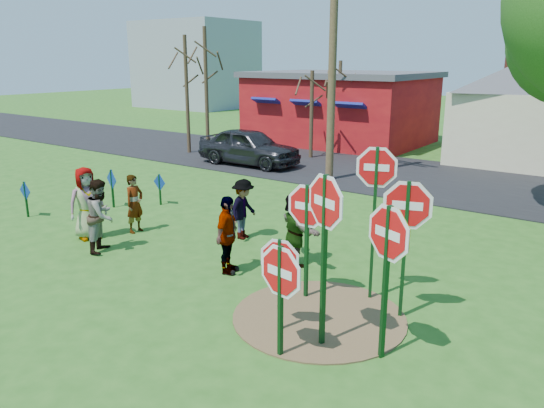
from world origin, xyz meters
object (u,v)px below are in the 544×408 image
at_px(stop_sign_b, 376,184).
at_px(person_b, 135,204).
at_px(stop_sign_c, 325,222).
at_px(stop_sign_d, 407,216).
at_px(person_a, 87,203).
at_px(stop_sign_a, 280,266).
at_px(utility_pole, 333,45).
at_px(suv, 249,147).

height_order(stop_sign_b, person_b, stop_sign_b).
bearing_deg(stop_sign_c, stop_sign_d, 92.07).
height_order(stop_sign_b, person_a, stop_sign_b).
bearing_deg(stop_sign_d, stop_sign_a, -148.28).
bearing_deg(utility_pole, stop_sign_d, -53.56).
bearing_deg(person_b, stop_sign_c, -111.35).
height_order(stop_sign_b, stop_sign_c, stop_sign_b).
distance_m(stop_sign_d, person_a, 8.54).
xyz_separation_m(stop_sign_a, utility_pole, (-5.26, 10.91, 3.87)).
relative_size(stop_sign_a, stop_sign_d, 0.67).
bearing_deg(suv, person_b, -161.63).
bearing_deg(stop_sign_a, stop_sign_c, -10.07).
relative_size(stop_sign_d, person_a, 1.43).
height_order(stop_sign_d, utility_pole, utility_pole).
height_order(stop_sign_d, person_b, stop_sign_d).
relative_size(stop_sign_b, person_b, 1.99).
relative_size(stop_sign_c, suv, 0.65).
distance_m(person_a, person_b, 1.24).
distance_m(stop_sign_c, person_a, 7.96).
bearing_deg(stop_sign_b, stop_sign_a, -127.48).
bearing_deg(utility_pole, person_a, -99.80).
distance_m(stop_sign_b, stop_sign_d, 0.96).
bearing_deg(person_b, utility_pole, -11.80).
bearing_deg(utility_pole, stop_sign_c, -60.71).
bearing_deg(person_a, stop_sign_b, -64.85).
distance_m(stop_sign_d, person_b, 7.97).
bearing_deg(suv, stop_sign_b, -133.11).
bearing_deg(person_b, suv, 15.02).
distance_m(stop_sign_a, suv, 14.93).
xyz_separation_m(stop_sign_c, utility_pole, (-6.10, 10.88, 2.93)).
height_order(stop_sign_d, suv, stop_sign_d).
xyz_separation_m(stop_sign_d, person_b, (-7.87, 0.46, -1.14)).
distance_m(stop_sign_b, person_b, 7.24).
xyz_separation_m(stop_sign_a, person_a, (-6.95, 1.12, -0.26)).
relative_size(person_a, utility_pole, 0.20).
distance_m(person_b, suv, 9.76).
bearing_deg(person_b, stop_sign_b, -95.26).
height_order(stop_sign_c, person_b, stop_sign_c).
xyz_separation_m(person_a, suv, (-2.69, 10.27, -0.11)).
bearing_deg(stop_sign_b, stop_sign_d, -44.18).
distance_m(person_a, suv, 10.62).
bearing_deg(stop_sign_c, person_b, -173.30).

